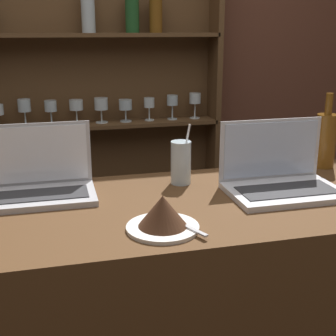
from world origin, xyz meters
name	(u,v)px	position (x,y,z in m)	size (l,w,h in m)	color
back_wall	(102,62)	(0.00, 1.68, 1.35)	(7.00, 0.06, 2.70)	brown
back_shelf	(101,131)	(-0.03, 1.60, 0.99)	(1.30, 0.18, 1.87)	brown
laptop_near	(43,180)	(-0.33, 0.47, 1.08)	(0.31, 0.20, 0.22)	#ADADB2
laptop_far	(280,177)	(0.40, 0.33, 1.08)	(0.35, 0.23, 0.22)	silver
cake_plate	(163,215)	(-0.03, 0.13, 1.08)	(0.19, 0.19, 0.09)	silver
water_glass	(181,162)	(0.11, 0.48, 1.11)	(0.07, 0.07, 0.20)	silver
wine_bottle_amber	(325,139)	(0.68, 0.53, 1.14)	(0.07, 0.07, 0.27)	brown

